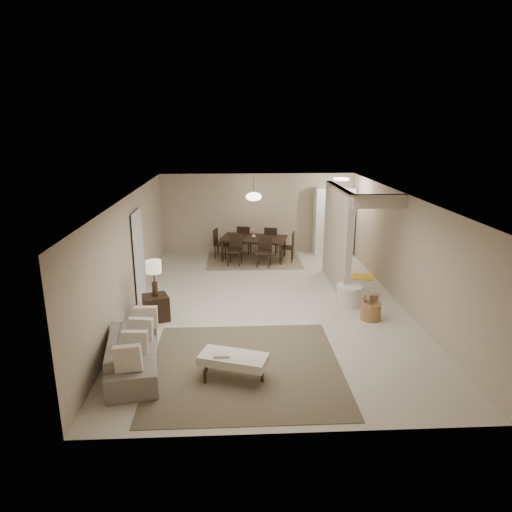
{
  "coord_description": "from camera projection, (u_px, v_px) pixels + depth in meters",
  "views": [
    {
      "loc": [
        -0.76,
        -9.63,
        3.94
      ],
      "look_at": [
        -0.26,
        0.38,
        1.05
      ],
      "focal_mm": 32.0,
      "sensor_mm": 36.0,
      "label": 1
    }
  ],
  "objects": [
    {
      "name": "pendant_light",
      "position": [
        254.0,
        197.0,
        13.31
      ],
      "size": [
        0.46,
        0.46,
        0.71
      ],
      "color": "#41311C",
      "rests_on": "ceiling"
    },
    {
      "name": "wicker_basket",
      "position": [
        371.0,
        311.0,
        9.55
      ],
      "size": [
        0.52,
        0.52,
        0.36
      ],
      "primitive_type": "cylinder",
      "rotation": [
        0.0,
        0.0,
        -0.28
      ],
      "color": "#9B6E3E",
      "rests_on": "floor"
    },
    {
      "name": "floor",
      "position": [
        268.0,
        305.0,
        10.37
      ],
      "size": [
        9.0,
        9.0,
        0.0
      ],
      "primitive_type": "plane",
      "color": "beige",
      "rests_on": "ground"
    },
    {
      "name": "side_table",
      "position": [
        156.0,
        308.0,
        9.51
      ],
      "size": [
        0.63,
        0.63,
        0.53
      ],
      "primitive_type": "cube",
      "rotation": [
        0.0,
        0.0,
        0.37
      ],
      "color": "black",
      "rests_on": "floor"
    },
    {
      "name": "vase",
      "position": [
        254.0,
        236.0,
        13.64
      ],
      "size": [
        0.14,
        0.14,
        0.13
      ],
      "primitive_type": "imported",
      "rotation": [
        0.0,
        0.0,
        0.14
      ],
      "color": "silver",
      "rests_on": "dining_table"
    },
    {
      "name": "table_lamp",
      "position": [
        154.0,
        270.0,
        9.28
      ],
      "size": [
        0.32,
        0.32,
        0.76
      ],
      "color": "#41311C",
      "rests_on": "side_table"
    },
    {
      "name": "ottoman_bench",
      "position": [
        233.0,
        359.0,
        7.32
      ],
      "size": [
        1.19,
        0.83,
        0.39
      ],
      "rotation": [
        0.0,
        0.0,
        -0.34
      ],
      "color": "silver",
      "rests_on": "living_rug"
    },
    {
      "name": "flush_light",
      "position": [
        341.0,
        179.0,
        12.87
      ],
      "size": [
        0.44,
        0.44,
        0.05
      ],
      "primitive_type": "cylinder",
      "color": "white",
      "rests_on": "ceiling"
    },
    {
      "name": "pantry_cabinet",
      "position": [
        333.0,
        221.0,
        14.18
      ],
      "size": [
        1.2,
        0.55,
        2.1
      ],
      "primitive_type": "cube",
      "color": "white",
      "rests_on": "floor"
    },
    {
      "name": "dining_chairs",
      "position": [
        254.0,
        245.0,
        13.72
      ],
      "size": [
        2.44,
        2.0,
        0.9
      ],
      "color": "black",
      "rests_on": "dining_rug"
    },
    {
      "name": "ceiling",
      "position": [
        269.0,
        195.0,
        9.68
      ],
      "size": [
        9.0,
        9.0,
        0.0
      ],
      "primitive_type": "plane",
      "rotation": [
        3.14,
        0.0,
        0.0
      ],
      "color": "white",
      "rests_on": "back_wall"
    },
    {
      "name": "yellow_mat",
      "position": [
        356.0,
        276.0,
        12.3
      ],
      "size": [
        1.0,
        0.75,
        0.01
      ],
      "primitive_type": "cube",
      "rotation": [
        0.0,
        0.0,
        -0.25
      ],
      "color": "yellow",
      "rests_on": "floor"
    },
    {
      "name": "round_pouf",
      "position": [
        349.0,
        295.0,
        10.3
      ],
      "size": [
        0.58,
        0.58,
        0.45
      ],
      "primitive_type": "cylinder",
      "color": "silver",
      "rests_on": "floor"
    },
    {
      "name": "dining_rug",
      "position": [
        254.0,
        259.0,
        13.84
      ],
      "size": [
        2.8,
        2.1,
        0.01
      ],
      "primitive_type": "cube",
      "color": "#876F53",
      "rests_on": "floor"
    },
    {
      "name": "right_wall",
      "position": [
        402.0,
        250.0,
        10.17
      ],
      "size": [
        0.0,
        9.0,
        9.0
      ],
      "primitive_type": "plane",
      "rotation": [
        1.57,
        0.0,
        -1.57
      ],
      "color": "#BEA98F",
      "rests_on": "floor"
    },
    {
      "name": "back_wall",
      "position": [
        258.0,
        214.0,
        14.35
      ],
      "size": [
        6.0,
        0.0,
        6.0
      ],
      "primitive_type": "plane",
      "rotation": [
        1.57,
        0.0,
        0.0
      ],
      "color": "#BEA98F",
      "rests_on": "floor"
    },
    {
      "name": "living_rug",
      "position": [
        245.0,
        367.0,
        7.7
      ],
      "size": [
        3.2,
        3.2,
        0.01
      ],
      "primitive_type": "cube",
      "color": "brown",
      "rests_on": "floor"
    },
    {
      "name": "partition",
      "position": [
        337.0,
        237.0,
        11.31
      ],
      "size": [
        0.15,
        2.5,
        2.5
      ],
      "primitive_type": "cube",
      "color": "#BEA98F",
      "rests_on": "floor"
    },
    {
      "name": "sofa",
      "position": [
        133.0,
        354.0,
        7.53
      ],
      "size": [
        2.1,
        1.1,
        0.58
      ],
      "primitive_type": "imported",
      "rotation": [
        0.0,
        0.0,
        1.74
      ],
      "color": "gray",
      "rests_on": "floor"
    },
    {
      "name": "left_wall",
      "position": [
        131.0,
        254.0,
        9.88
      ],
      "size": [
        0.0,
        9.0,
        9.0
      ],
      "primitive_type": "plane",
      "rotation": [
        1.57,
        0.0,
        1.57
      ],
      "color": "#BEA98F",
      "rests_on": "floor"
    },
    {
      "name": "dining_table",
      "position": [
        254.0,
        249.0,
        13.75
      ],
      "size": [
        2.14,
        1.52,
        0.68
      ],
      "primitive_type": "imported",
      "rotation": [
        0.0,
        0.0,
        -0.24
      ],
      "color": "black",
      "rests_on": "dining_rug"
    },
    {
      "name": "doorway",
      "position": [
        138.0,
        256.0,
        10.52
      ],
      "size": [
        0.04,
        0.9,
        2.04
      ],
      "primitive_type": "cube",
      "color": "black",
      "rests_on": "floor"
    }
  ]
}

